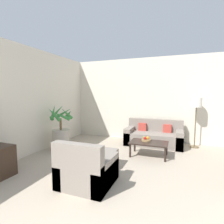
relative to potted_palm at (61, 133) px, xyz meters
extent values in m
cube|color=beige|center=(2.56, 1.85, 0.91)|extent=(7.62, 0.06, 2.70)
cube|color=beige|center=(-0.48, -1.02, 0.91)|extent=(0.06, 7.29, 2.70)
cylinder|color=#ADA393|center=(0.00, 0.00, -0.17)|extent=(0.47, 0.47, 0.55)
cylinder|color=brown|center=(0.00, 0.00, 0.27)|extent=(0.06, 0.06, 0.32)
cone|color=#38843D|center=(0.21, 0.00, 0.57)|extent=(0.10, 0.47, 0.37)
cone|color=#38843D|center=(0.14, 0.18, 0.53)|extent=(0.45, 0.39, 0.31)
cone|color=#38843D|center=(-0.05, 0.21, 0.55)|extent=(0.50, 0.21, 0.34)
cone|color=#38843D|center=(-0.17, 0.08, 0.59)|extent=(0.28, 0.44, 0.41)
cone|color=#38843D|center=(-0.17, -0.08, 0.60)|extent=(0.28, 0.43, 0.42)
cone|color=#38843D|center=(-0.05, -0.21, 0.56)|extent=(0.49, 0.20, 0.36)
cone|color=#38843D|center=(0.14, -0.18, 0.53)|extent=(0.45, 0.39, 0.30)
cube|color=gray|center=(2.36, 1.29, -0.25)|extent=(1.66, 0.78, 0.38)
cube|color=gray|center=(2.36, 1.60, 0.12)|extent=(1.66, 0.16, 0.37)
cube|color=gray|center=(1.63, 1.29, -0.19)|extent=(0.20, 0.78, 0.50)
cube|color=gray|center=(3.09, 1.29, -0.19)|extent=(0.20, 0.78, 0.50)
cube|color=#B23D33|center=(1.98, 1.48, 0.06)|extent=(0.24, 0.12, 0.24)
cube|color=#B23D33|center=(2.73, 1.48, 0.06)|extent=(0.24, 0.12, 0.24)
cylinder|color=brown|center=(3.49, 1.51, -0.43)|extent=(0.24, 0.24, 0.03)
cylinder|color=brown|center=(3.49, 1.51, 0.15)|extent=(0.03, 0.03, 1.14)
cylinder|color=silver|center=(3.49, 1.51, 0.85)|extent=(0.29, 0.29, 0.27)
cylinder|color=black|center=(1.96, 0.07, -0.28)|extent=(0.05, 0.05, 0.33)
cylinder|color=black|center=(2.78, 0.07, -0.28)|extent=(0.05, 0.05, 0.33)
cylinder|color=black|center=(1.96, 0.55, -0.28)|extent=(0.05, 0.05, 0.33)
cylinder|color=black|center=(2.78, 0.55, -0.28)|extent=(0.05, 0.05, 0.33)
cube|color=black|center=(2.37, 0.31, -0.10)|extent=(0.91, 0.56, 0.03)
cylinder|color=#997A4C|center=(2.29, 0.38, -0.07)|extent=(0.23, 0.23, 0.04)
sphere|color=red|center=(2.26, 0.35, -0.01)|extent=(0.08, 0.08, 0.08)
sphere|color=olive|center=(2.23, 0.43, -0.01)|extent=(0.07, 0.07, 0.07)
sphere|color=orange|center=(2.33, 0.41, -0.01)|extent=(0.08, 0.08, 0.08)
cube|color=gray|center=(1.61, -1.40, -0.25)|extent=(0.84, 0.81, 0.39)
cube|color=gray|center=(1.61, -1.73, 0.15)|extent=(0.84, 0.16, 0.41)
cube|color=gray|center=(1.27, -1.40, -0.20)|extent=(0.16, 0.81, 0.49)
cube|color=gray|center=(1.95, -1.40, -0.20)|extent=(0.16, 0.81, 0.49)
cube|color=gray|center=(1.53, -0.65, -0.27)|extent=(0.59, 0.49, 0.35)
camera|label=1|loc=(3.01, -3.94, 1.10)|focal=28.00mm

